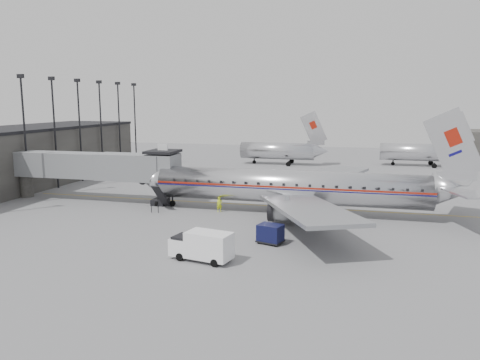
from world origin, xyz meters
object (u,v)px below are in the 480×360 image
Objects in this scene: service_van at (202,245)px; baggage_cart_navy at (270,233)px; airliner at (296,187)px; ramp_worker at (219,204)px.

service_van is 2.06× the size of baggage_cart_navy.
airliner is at bearing 103.42° from baggage_cart_navy.
service_van is 6.98m from baggage_cart_navy.
baggage_cart_navy is at bearing -84.22° from ramp_worker.
airliner reaches higher than service_van.
airliner reaches higher than ramp_worker.
baggage_cart_navy is (4.25, 5.52, -0.32)m from service_van.
service_van is 15.84m from ramp_worker.
airliner is 11.47m from baggage_cart_navy.
baggage_cart_navy is (-0.72, -11.27, -2.02)m from airliner.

